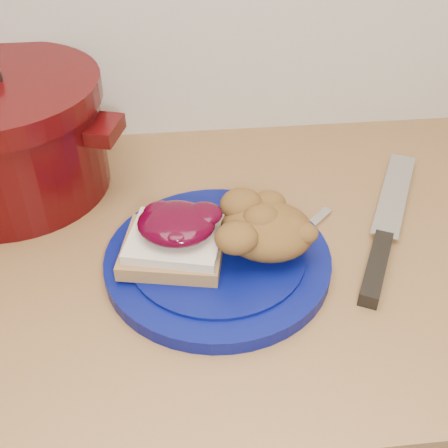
{
  "coord_description": "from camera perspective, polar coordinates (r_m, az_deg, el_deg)",
  "views": [
    {
      "loc": [
        0.01,
        0.95,
        1.38
      ],
      "look_at": [
        0.07,
        1.48,
        0.95
      ],
      "focal_mm": 45.0,
      "sensor_mm": 36.0,
      "label": 1
    }
  ],
  "objects": [
    {
      "name": "sandwich",
      "position": [
        0.67,
        -5.03,
        -1.33
      ],
      "size": [
        0.14,
        0.12,
        0.06
      ],
      "rotation": [
        0.0,
        0.0,
        -0.3
      ],
      "color": "olive",
      "rests_on": "plate"
    },
    {
      "name": "base_cabinet",
      "position": [
        1.1,
        -3.95,
        -21.1
      ],
      "size": [
        4.0,
        0.6,
        0.86
      ],
      "primitive_type": "cube",
      "color": "beige",
      "rests_on": "floor"
    },
    {
      "name": "stuffing_mound",
      "position": [
        0.68,
        4.37,
        -0.66
      ],
      "size": [
        0.14,
        0.13,
        0.06
      ],
      "primitive_type": "ellipsoid",
      "rotation": [
        0.0,
        0.0,
        -0.3
      ],
      "color": "brown",
      "rests_on": "plate"
    },
    {
      "name": "plate",
      "position": [
        0.7,
        -0.64,
        -3.69
      ],
      "size": [
        0.35,
        0.35,
        0.02
      ],
      "primitive_type": "cylinder",
      "rotation": [
        0.0,
        0.0,
        -0.3
      ],
      "color": "#050C53",
      "rests_on": "wood_countertop"
    },
    {
      "name": "dutch_oven",
      "position": [
        0.85,
        -21.4,
        8.39
      ],
      "size": [
        0.36,
        0.36,
        0.18
      ],
      "rotation": [
        0.0,
        0.0,
        -0.3
      ],
      "color": "#380506",
      "rests_on": "wood_countertop"
    },
    {
      "name": "butter_knife",
      "position": [
        0.74,
        7.3,
        -1.45
      ],
      "size": [
        0.13,
        0.13,
        0.0
      ],
      "primitive_type": "cube",
      "rotation": [
        0.0,
        0.0,
        0.78
      ],
      "color": "silver",
      "rests_on": "wood_countertop"
    },
    {
      "name": "chef_knife",
      "position": [
        0.75,
        15.74,
        -2.04
      ],
      "size": [
        0.18,
        0.31,
        0.02
      ],
      "rotation": [
        0.0,
        0.0,
        1.1
      ],
      "color": "black",
      "rests_on": "wood_countertop"
    }
  ]
}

